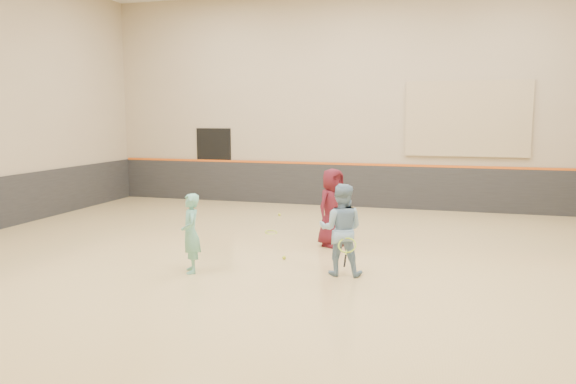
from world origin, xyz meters
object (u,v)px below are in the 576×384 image
(spare_racket, at_px, (271,230))
(girl, at_px, (191,233))
(instructor, at_px, (341,229))
(young_man, at_px, (333,207))

(spare_racket, bearing_deg, girl, -95.51)
(instructor, height_order, spare_racket, instructor)
(girl, relative_size, spare_racket, 2.13)
(young_man, height_order, spare_racket, young_man)
(young_man, xyz_separation_m, spare_racket, (-1.55, 0.82, -0.72))
(spare_racket, bearing_deg, instructor, -53.00)
(girl, xyz_separation_m, instructor, (2.42, 0.56, 0.09))
(girl, bearing_deg, young_man, 113.30)
(instructor, height_order, young_man, young_man)
(girl, height_order, instructor, instructor)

